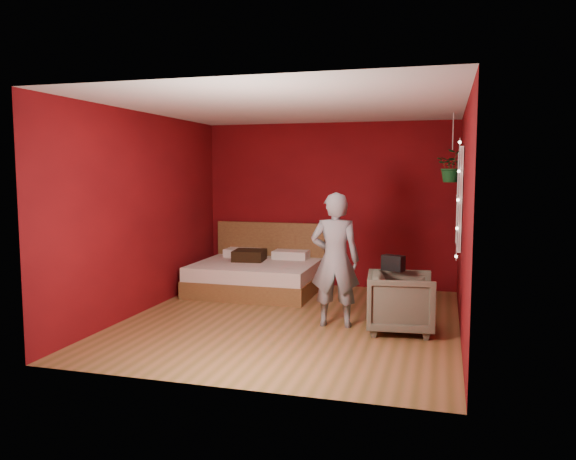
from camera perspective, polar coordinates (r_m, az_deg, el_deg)
The scene contains 10 objects.
floor at distance 7.03m, azimuth 0.33°, elevation -9.16°, with size 4.50×4.50×0.00m, color #92623A.
room_walls at distance 6.79m, azimuth 0.34°, elevation 4.65°, with size 4.04×4.54×2.62m.
window at distance 7.45m, azimuth 17.00°, elevation 3.13°, with size 0.05×0.97×1.27m.
fairy_lights at distance 6.93m, azimuth 16.88°, elevation 2.94°, with size 0.04×0.04×1.45m.
bed at distance 8.65m, azimuth -3.09°, elevation -4.51°, with size 1.82×1.55×1.00m.
person at distance 6.65m, azimuth 4.80°, elevation -3.04°, with size 0.58×0.38×1.59m, color slate.
armchair at distance 6.60m, azimuth 11.39°, elevation -7.21°, with size 0.73×0.75×0.69m, color #575645.
handbag at distance 6.64m, azimuth 10.64°, elevation -3.31°, with size 0.25×0.13×0.18m, color black.
throw_pillow at distance 8.73m, azimuth -3.95°, elevation -2.58°, with size 0.46×0.46×0.16m, color black.
hanging_plant at distance 7.79m, azimuth 16.32°, elevation 6.25°, with size 0.42×0.38×0.91m.
Camera 1 is at (1.80, -6.54, 1.84)m, focal length 35.00 mm.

